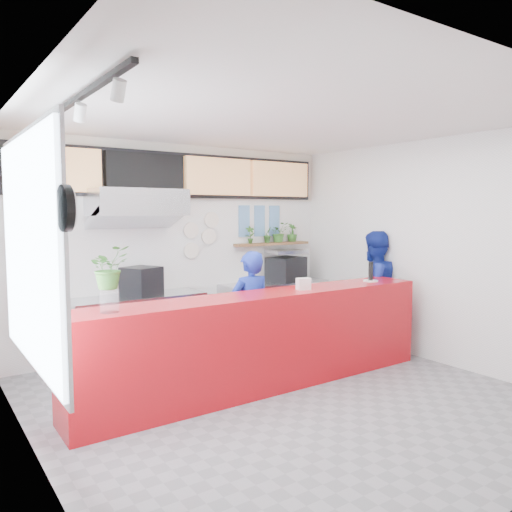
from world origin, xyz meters
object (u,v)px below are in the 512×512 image
service_counter (264,341)px  pepper_mill (371,271)px  staff_center (250,313)px  staff_right (373,289)px  panini_oven (141,281)px  espresso_machine (286,269)px

service_counter → pepper_mill: size_ratio=18.27×
staff_center → staff_right: bearing=-178.3°
panini_oven → espresso_machine: size_ratio=0.71×
staff_right → pepper_mill: 0.87m
staff_center → espresso_machine: bearing=-138.7°
staff_center → pepper_mill: 1.74m
espresso_machine → service_counter: bearing=-149.6°
staff_right → pepper_mill: (-0.61, -0.50, 0.37)m
service_counter → panini_oven: panini_oven is taller
espresso_machine → staff_center: staff_center is taller
service_counter → staff_right: size_ratio=2.58×
espresso_machine → staff_right: bearing=-80.4°
service_counter → espresso_machine: 2.56m
service_counter → staff_center: 0.55m
espresso_machine → panini_oven: bearing=164.3°
staff_right → staff_center: bearing=2.7°
espresso_machine → staff_right: 1.47m
service_counter → panini_oven: size_ratio=10.56×
staff_right → service_counter: bearing=14.4°
espresso_machine → pepper_mill: pepper_mill is taller
espresso_machine → pepper_mill: bearing=-105.5°
service_counter → staff_center: staff_center is taller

